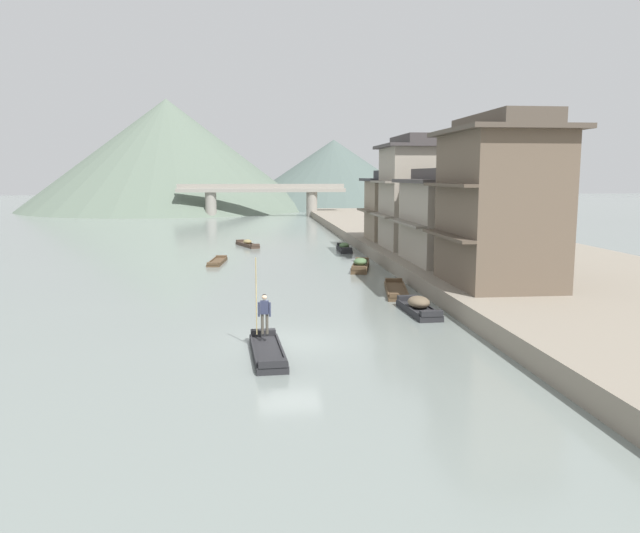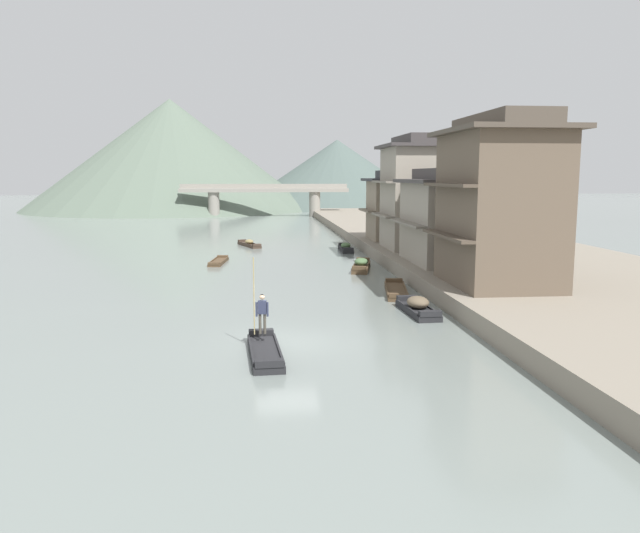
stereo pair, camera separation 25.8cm
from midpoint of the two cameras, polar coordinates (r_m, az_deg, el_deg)
ground_plane at (r=25.22m, az=-2.74°, el=-6.89°), size 400.00×400.00×0.00m
riverbank_right at (r=57.59m, az=12.76°, el=1.96°), size 18.00×110.00×0.93m
boat_foreground_poled at (r=23.29m, az=-4.72°, el=-7.78°), size 1.36×4.62×0.50m
boatman_person at (r=24.16m, az=-5.04°, el=-3.92°), size 0.57×0.28×3.04m
boat_moored_nearest at (r=59.33m, az=-6.35°, el=2.06°), size 2.34×4.62×0.65m
boat_moored_second at (r=35.72m, az=7.16°, el=-2.19°), size 1.96×5.31×0.44m
boat_moored_third at (r=48.17m, az=-9.09°, el=0.44°), size 1.38×4.44×0.34m
boat_moored_far at (r=55.23m, az=2.50°, el=1.69°), size 1.06×4.27×0.75m
boat_midriver_drifting at (r=44.38m, az=3.95°, el=0.09°), size 2.11×4.91×0.83m
boat_midriver_upstream at (r=30.57m, az=9.15°, el=-3.68°), size 1.34×4.08×0.84m
house_waterfront_nearest at (r=33.71m, az=16.24°, el=5.63°), size 5.96×7.78×8.74m
house_waterfront_second at (r=41.85m, az=11.69°, el=4.45°), size 5.78×8.31×6.14m
house_waterfront_tall at (r=49.68m, az=9.03°, el=6.61°), size 5.99×6.78×8.74m
house_waterfront_narrow at (r=56.53m, az=7.09°, el=5.53°), size 5.76×5.95×6.14m
stone_bridge at (r=102.21m, az=-5.01°, el=6.51°), size 27.19×2.40×5.28m
hill_far_west at (r=128.39m, az=-13.36°, el=9.90°), size 56.61×56.61×21.47m
hill_far_centre at (r=134.59m, az=1.61°, el=8.48°), size 42.60×42.60×14.17m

